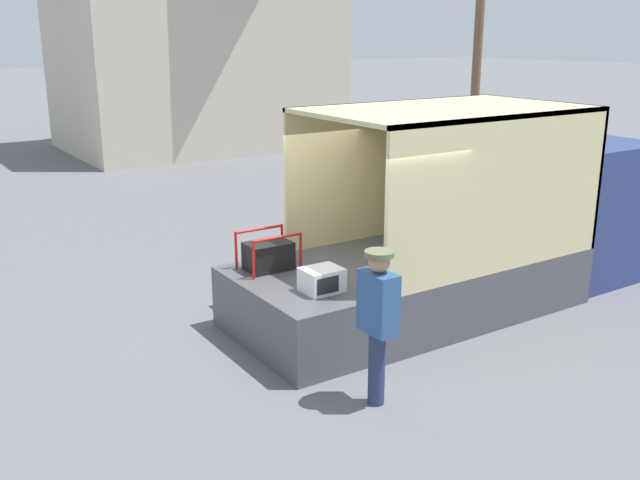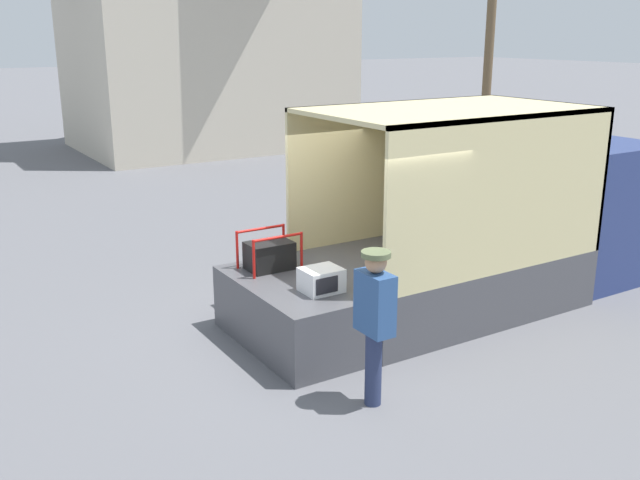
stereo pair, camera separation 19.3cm
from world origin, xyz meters
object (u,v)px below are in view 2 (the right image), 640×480
microwave (321,280)px  worker_person (375,312)px  utility_pole (492,0)px  portable_generator (271,255)px  box_truck (513,232)px

microwave → worker_person: bearing=-97.4°
worker_person → utility_pole: 16.72m
worker_person → utility_pole: (12.17, 10.85, 3.72)m
worker_person → utility_pole: bearing=41.7°
portable_generator → box_truck: bearing=-8.8°
box_truck → utility_pole: size_ratio=0.61×
microwave → utility_pole: bearing=38.5°
microwave → portable_generator: (-0.10, 1.08, 0.05)m
box_truck → worker_person: bearing=-155.3°
utility_pole → box_truck: bearing=-132.4°
utility_pole → microwave: bearing=-141.5°
box_truck → worker_person: box_truck is taller
portable_generator → utility_pole: utility_pole is taller
box_truck → microwave: bearing=-172.6°
portable_generator → utility_pole: bearing=34.9°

